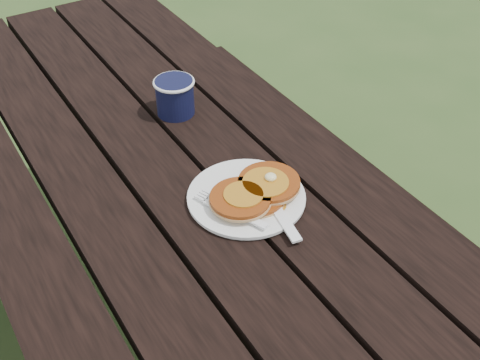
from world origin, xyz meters
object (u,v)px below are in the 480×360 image
picnic_table (171,286)px  plate (246,198)px  pancake_stack (256,191)px  coffee_cup (175,95)px

picnic_table → plate: plate is taller
plate → pancake_stack: (0.01, -0.01, 0.02)m
pancake_stack → coffee_cup: bearing=88.1°
picnic_table → coffee_cup: 0.48m
pancake_stack → coffee_cup: coffee_cup is taller
picnic_table → pancake_stack: 0.47m
plate → pancake_stack: size_ratio=1.17×
plate → coffee_cup: size_ratio=2.35×
plate → pancake_stack: bearing=-44.2°
plate → pancake_stack: pancake_stack is taller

